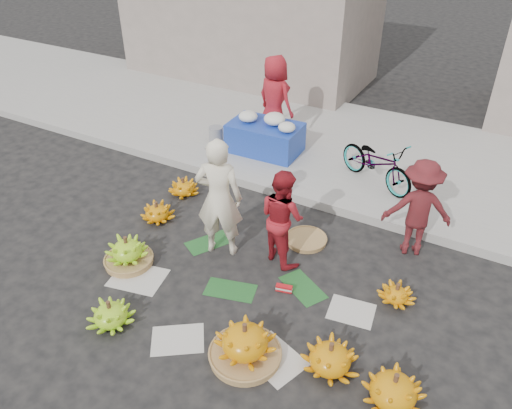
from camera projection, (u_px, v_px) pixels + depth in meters
The scene contains 22 objects.
ground at pixel (245, 283), 6.55m from camera, with size 80.00×80.00×0.00m, color black.
curb at pixel (313, 200), 8.12m from camera, with size 40.00×0.25×0.15m, color gray.
sidewalk at pixel (356, 149), 9.66m from camera, with size 40.00×4.00×0.12m, color gray.
newspaper_scatter at pixel (211, 323), 5.97m from camera, with size 3.20×1.80×0.00m, color beige, non-canonical shape.
banana_leaves at pixel (246, 272), 6.74m from camera, with size 2.00×1.00×0.00m, color #1A4E21, non-canonical shape.
banana_bunch_0 at pixel (127, 252), 6.79m from camera, with size 0.69×0.69×0.45m.
banana_bunch_1 at pixel (110, 314), 5.89m from camera, with size 0.69×0.69×0.35m.
banana_bunch_2 at pixel (245, 343), 5.42m from camera, with size 0.86×0.86×0.52m.
banana_bunch_3 at pixel (330, 357), 5.33m from camera, with size 0.64×0.64×0.39m.
banana_bunch_4 at pixel (394, 389), 4.99m from camera, with size 0.75×0.75×0.41m.
banana_bunch_5 at pixel (396, 294), 6.22m from camera, with size 0.50×0.50×0.28m.
banana_bunch_6 at pixel (157, 212), 7.70m from camera, with size 0.63×0.63×0.32m.
banana_bunch_7 at pixel (184, 187), 8.32m from camera, with size 0.50×0.50×0.31m.
basket_spare at pixel (306, 240), 7.29m from camera, with size 0.58×0.58×0.07m, color olive.
incense_stack at pixel (284, 288), 6.40m from camera, with size 0.21×0.07×0.09m, color red.
vendor_cream at pixel (219, 198), 6.67m from camera, with size 0.64×0.42×1.75m, color #F4EACD.
vendor_red at pixel (282, 217), 6.62m from camera, with size 0.68×0.53×1.39m, color #B21B22.
man_striped at pixel (418, 208), 6.75m from camera, with size 0.93×0.53×1.44m, color maroon.
flower_table at pixel (265, 136), 9.28m from camera, with size 1.34×0.86×0.76m.
grey_bucket at pixel (216, 135), 9.70m from camera, with size 0.27×0.27×0.31m, color gray.
flower_vendor at pixel (275, 99), 9.48m from camera, with size 0.81×0.52×1.65m, color #B21B22.
bicycle at pixel (377, 162), 8.25m from camera, with size 1.53×0.53×0.80m, color gray.
Camera 1 is at (2.51, -4.21, 4.47)m, focal length 35.00 mm.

